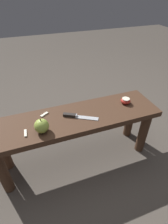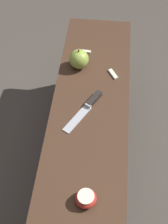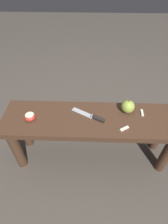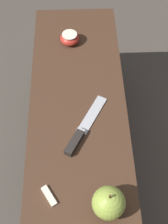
# 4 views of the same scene
# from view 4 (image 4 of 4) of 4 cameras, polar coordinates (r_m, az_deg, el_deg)

# --- Properties ---
(ground_plane) EXTENTS (8.00, 8.00, 0.00)m
(ground_plane) POSITION_cam_4_polar(r_m,az_deg,el_deg) (1.33, -0.73, -12.94)
(ground_plane) COLOR #4C443D
(wooden_bench) EXTENTS (1.16, 0.31, 0.42)m
(wooden_bench) POSITION_cam_4_polar(r_m,az_deg,el_deg) (1.03, -0.93, -6.40)
(wooden_bench) COLOR #472D1E
(wooden_bench) RESTS_ON ground_plane
(knife) EXTENTS (0.22, 0.14, 0.02)m
(knife) POSITION_cam_4_polar(r_m,az_deg,el_deg) (0.94, -0.67, -3.88)
(knife) COLOR #B7BABF
(knife) RESTS_ON wooden_bench
(apple_whole) EXTENTS (0.09, 0.09, 0.10)m
(apple_whole) POSITION_cam_4_polar(r_m,az_deg,el_deg) (0.82, 4.52, -16.23)
(apple_whole) COLOR #9EB747
(apple_whole) RESTS_ON wooden_bench
(apple_cut) EXTENTS (0.07, 0.07, 0.04)m
(apple_cut) POSITION_cam_4_polar(r_m,az_deg,el_deg) (1.18, -2.64, 13.34)
(apple_cut) COLOR red
(apple_cut) RESTS_ON wooden_bench
(apple_slice_near_knife) EXTENTS (0.06, 0.05, 0.01)m
(apple_slice_near_knife) POSITION_cam_4_polar(r_m,az_deg,el_deg) (0.87, -6.43, -15.00)
(apple_slice_near_knife) COLOR white
(apple_slice_near_knife) RESTS_ON wooden_bench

